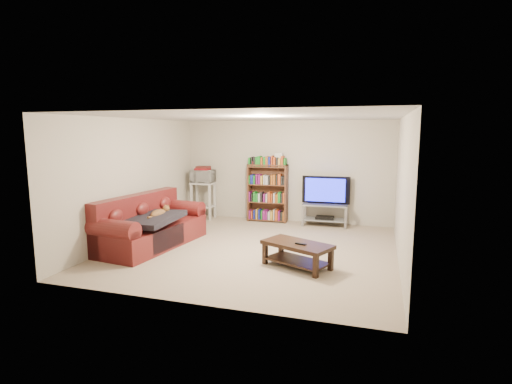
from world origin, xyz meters
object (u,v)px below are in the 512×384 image
(coffee_table, at_px, (297,250))
(bookshelf, at_px, (268,192))
(tv_stand, at_px, (325,211))
(sofa, at_px, (149,228))

(coffee_table, height_order, bookshelf, bookshelf)
(coffee_table, height_order, tv_stand, tv_stand)
(coffee_table, distance_m, bookshelf, 3.36)
(sofa, distance_m, tv_stand, 3.94)
(sofa, xyz_separation_m, tv_stand, (2.97, 2.59, 0.01))
(tv_stand, relative_size, bookshelf, 0.74)
(sofa, xyz_separation_m, bookshelf, (1.59, 2.67, 0.37))
(tv_stand, distance_m, bookshelf, 1.44)
(sofa, relative_size, coffee_table, 1.92)
(tv_stand, bearing_deg, bookshelf, 175.29)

